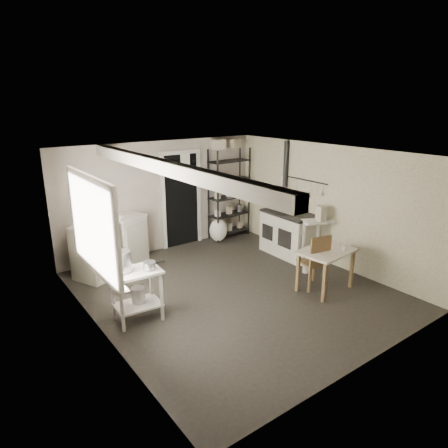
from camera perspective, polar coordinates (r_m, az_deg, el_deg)
floor at (r=6.84m, az=1.50°, el=-9.44°), size 5.00×5.00×0.00m
ceiling at (r=6.16m, az=1.67°, el=10.04°), size 5.00×5.00×0.00m
wall_back at (r=8.46m, az=-8.85°, el=3.89°), size 4.50×0.02×2.30m
wall_front at (r=4.82m, az=20.24°, el=-7.42°), size 4.50×0.02×2.30m
wall_left at (r=5.41m, az=-17.69°, el=-4.43°), size 0.02×5.00×2.30m
wall_right at (r=7.94m, az=14.56°, el=2.67°), size 0.02×5.00×2.30m
window at (r=5.49m, az=-18.41°, el=-0.31°), size 0.12×1.76×1.28m
doorway at (r=8.67m, az=-6.08°, el=3.32°), size 0.96×0.10×2.08m
ceiling_beam at (r=5.53m, az=-8.31°, el=7.99°), size 0.18×5.00×0.18m
wallpaper_panel at (r=7.93m, az=14.51°, el=2.66°), size 0.01×5.00×2.30m
utensil_rail at (r=8.19m, az=11.27°, el=6.20°), size 0.06×1.20×0.44m
prep_table at (r=5.95m, az=-12.28°, el=-9.86°), size 0.71×0.54×0.78m
stockpot at (r=5.74m, az=-14.41°, el=-5.14°), size 0.32×0.32×0.29m
saucepan at (r=5.76m, az=-10.62°, el=-5.76°), size 0.18×0.18×0.10m
bucket at (r=5.99m, az=-12.15°, el=-9.83°), size 0.24×0.24×0.22m
base_cabinets at (r=7.74m, az=-15.84°, el=-3.17°), size 1.61×1.19×0.98m
mixing_bowl at (r=7.57m, az=-14.99°, el=0.40°), size 0.35×0.35×0.07m
counter_cup at (r=7.37m, az=-18.05°, el=-0.20°), size 0.14×0.14×0.10m
shelf_rack at (r=9.17m, az=0.74°, el=3.86°), size 1.00×0.44×2.06m
shelf_jar at (r=8.88m, az=-0.75°, el=6.18°), size 0.09×0.09×0.19m
storage_box_a at (r=8.87m, az=-0.86°, el=10.36°), size 0.38×0.36×0.21m
storage_box_b at (r=9.10m, az=1.26°, el=10.40°), size 0.36×0.35×0.19m
stove at (r=8.32m, az=9.23°, el=-1.43°), size 0.65×1.15×0.90m
stovepipe at (r=8.54m, az=8.78°, el=7.04°), size 0.12×0.12×1.43m
side_ledge at (r=7.89m, az=13.05°, el=-2.78°), size 0.67×0.52×0.90m
oats_box at (r=7.70m, az=13.63°, el=1.20°), size 0.16×0.21×0.29m
work_table at (r=6.94m, az=14.27°, el=-6.15°), size 0.99×0.74×0.71m
table_cup at (r=6.86m, az=16.68°, el=-2.83°), size 0.11×0.11×0.09m
chair at (r=6.94m, az=12.54°, el=-5.08°), size 0.48×0.49×0.97m
flour_sack at (r=9.06m, az=-0.82°, el=-0.98°), size 0.53×0.50×0.51m
floor_crock at (r=7.62m, az=11.59°, el=-6.28°), size 0.13×0.13×0.14m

